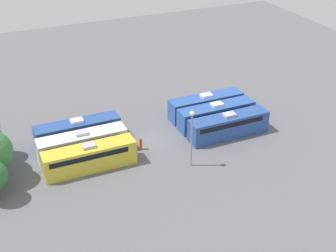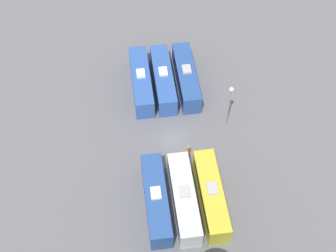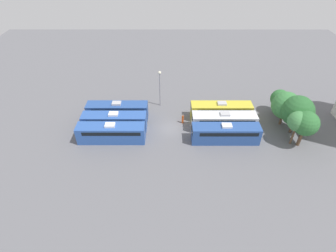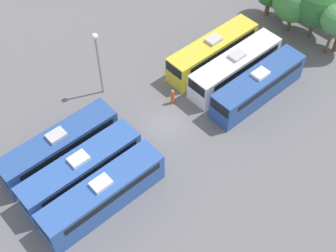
# 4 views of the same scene
# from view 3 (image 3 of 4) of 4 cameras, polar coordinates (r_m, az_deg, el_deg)

# --- Properties ---
(ground_plane) EXTENTS (110.30, 110.30, 0.00)m
(ground_plane) POSITION_cam_3_polar(r_m,az_deg,el_deg) (46.89, 0.29, -0.55)
(ground_plane) COLOR slate
(bus_0) EXTENTS (2.61, 11.19, 3.41)m
(bus_0) POSITION_cam_3_polar(r_m,az_deg,el_deg) (49.44, -10.90, 3.37)
(bus_0) COLOR #284C93
(bus_0) RESTS_ON ground_plane
(bus_1) EXTENTS (2.61, 11.19, 3.41)m
(bus_1) POSITION_cam_3_polar(r_m,az_deg,el_deg) (46.78, -11.52, 1.05)
(bus_1) COLOR #2D56A8
(bus_1) RESTS_ON ground_plane
(bus_2) EXTENTS (2.61, 11.19, 3.41)m
(bus_2) POSITION_cam_3_polar(r_m,az_deg,el_deg) (44.36, -12.22, -1.40)
(bus_2) COLOR #2D56A8
(bus_2) RESTS_ON ground_plane
(bus_3) EXTENTS (2.61, 11.19, 3.41)m
(bus_3) POSITION_cam_3_polar(r_m,az_deg,el_deg) (49.51, 11.49, 3.34)
(bus_3) COLOR gold
(bus_3) RESTS_ON ground_plane
(bus_4) EXTENTS (2.61, 11.19, 3.41)m
(bus_4) POSITION_cam_3_polar(r_m,az_deg,el_deg) (46.90, 12.10, 1.06)
(bus_4) COLOR silver
(bus_4) RESTS_ON ground_plane
(bus_5) EXTENTS (2.61, 11.19, 3.41)m
(bus_5) POSITION_cam_3_polar(r_m,az_deg,el_deg) (44.29, 12.48, -1.51)
(bus_5) COLOR #284C93
(bus_5) RESTS_ON ground_plane
(worker_person) EXTENTS (0.36, 0.36, 1.79)m
(worker_person) POSITION_cam_3_polar(r_m,az_deg,el_deg) (47.82, 3.22, 1.51)
(worker_person) COLOR #CC4C19
(worker_person) RESTS_ON ground_plane
(light_pole) EXTENTS (0.60, 0.60, 7.48)m
(light_pole) POSITION_cam_3_polar(r_m,az_deg,el_deg) (50.48, -1.80, 9.41)
(light_pole) COLOR gray
(light_pole) RESTS_ON ground_plane
(tree_0) EXTENTS (3.38, 3.38, 4.90)m
(tree_0) POSITION_cam_3_polar(r_m,az_deg,el_deg) (53.39, 23.13, 5.50)
(tree_0) COLOR brown
(tree_0) RESTS_ON ground_plane
(tree_1) EXTENTS (3.24, 3.24, 4.86)m
(tree_1) POSITION_cam_3_polar(r_m,az_deg,el_deg) (52.56, 24.67, 4.55)
(tree_1) COLOR brown
(tree_1) RESTS_ON ground_plane
(tree_2) EXTENTS (4.86, 4.86, 6.46)m
(tree_2) POSITION_cam_3_polar(r_m,az_deg,el_deg) (50.02, 24.23, 4.09)
(tree_2) COLOR brown
(tree_2) RESTS_ON ground_plane
(tree_3) EXTENTS (5.31, 5.31, 7.09)m
(tree_3) POSITION_cam_3_polar(r_m,az_deg,el_deg) (48.49, 26.35, 2.88)
(tree_3) COLOR brown
(tree_3) RESTS_ON ground_plane
(tree_4) EXTENTS (3.26, 3.26, 6.20)m
(tree_4) POSITION_cam_3_polar(r_m,az_deg,el_deg) (45.76, 26.46, 0.87)
(tree_4) COLOR brown
(tree_4) RESTS_ON ground_plane
(tree_5) EXTENTS (3.96, 3.96, 6.45)m
(tree_5) POSITION_cam_3_polar(r_m,az_deg,el_deg) (46.03, 27.82, 0.44)
(tree_5) COLOR brown
(tree_5) RESTS_ON ground_plane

